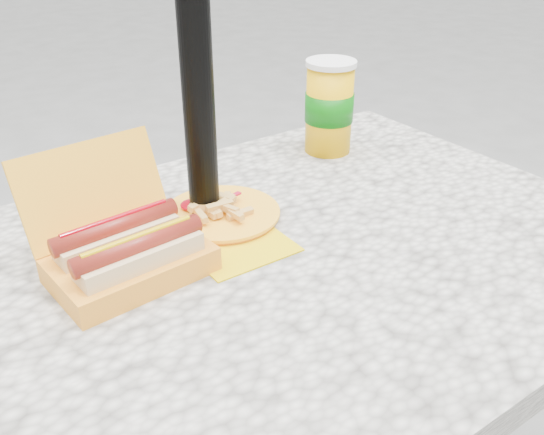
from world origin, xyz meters
TOP-DOWN VIEW (x-y plane):
  - picnic_table at (0.00, 0.00)m, footprint 1.20×0.80m
  - hotdog_box at (-0.17, 0.07)m, footprint 0.23×0.21m
  - fries_plate at (0.02, 0.13)m, footprint 0.20×0.26m
  - soda_cup at (0.35, 0.26)m, footprint 0.10×0.10m

SIDE VIEW (x-z plane):
  - picnic_table at x=0.00m, z-range 0.27..1.02m
  - fries_plate at x=0.02m, z-range 0.74..0.78m
  - hotdog_box at x=-0.17m, z-range 0.71..0.87m
  - soda_cup at x=0.35m, z-range 0.75..0.94m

